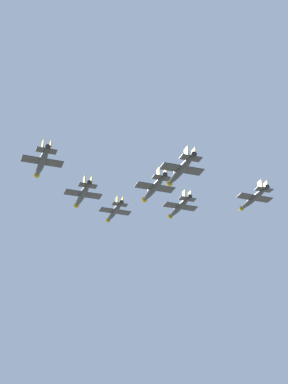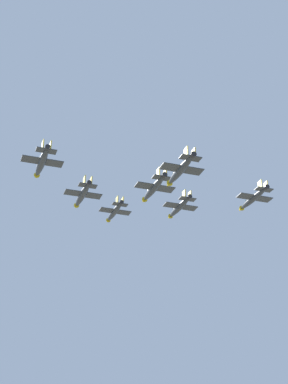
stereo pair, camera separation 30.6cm
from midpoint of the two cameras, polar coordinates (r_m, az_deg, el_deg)
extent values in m
ellipsoid|color=#2D3338|center=(210.17, -2.83, -1.93)|extent=(8.87, 14.87, 2.01)
cone|color=gold|center=(217.83, -3.50, -2.83)|extent=(2.44, 2.57, 1.71)
ellipsoid|color=#334751|center=(213.50, -3.09, -2.11)|extent=(2.56, 3.08, 1.17)
cube|color=#2D3338|center=(209.44, -2.77, -1.88)|extent=(11.59, 8.24, 0.20)
cube|color=gold|center=(208.23, -4.09, -1.67)|extent=(2.15, 3.23, 0.24)
cube|color=gold|center=(210.81, -1.46, -2.05)|extent=(2.15, 3.23, 0.24)
cube|color=#2D3338|center=(204.46, -2.30, -1.21)|extent=(5.90, 4.62, 0.20)
cube|color=gold|center=(205.09, -2.58, -0.84)|extent=(1.25, 2.12, 2.91)
cube|color=gold|center=(205.62, -2.05, -0.92)|extent=(1.25, 2.12, 2.91)
cylinder|color=black|center=(202.99, -2.15, -1.02)|extent=(1.76, 1.63, 1.41)
ellipsoid|color=#2D3338|center=(186.95, -5.93, -0.29)|extent=(9.18, 15.66, 2.11)
cone|color=gold|center=(195.04, -6.56, -1.41)|extent=(2.55, 2.69, 1.80)
ellipsoid|color=#334751|center=(190.48, -6.17, -0.53)|extent=(2.67, 3.23, 1.23)
cube|color=#2D3338|center=(186.18, -5.87, -0.22)|extent=(12.18, 8.57, 0.21)
cube|color=gold|center=(185.26, -7.45, 0.03)|extent=(2.24, 3.39, 0.25)
cube|color=gold|center=(187.29, -4.30, -0.44)|extent=(2.24, 3.39, 0.25)
cube|color=#2D3338|center=(180.92, -5.42, 0.62)|extent=(6.19, 4.81, 0.21)
cube|color=gold|center=(181.70, -5.74, 1.05)|extent=(1.29, 2.23, 3.05)
cube|color=gold|center=(182.11, -5.10, 0.95)|extent=(1.29, 2.23, 3.05)
cylinder|color=black|center=(179.37, -5.28, 0.86)|extent=(1.85, 1.71, 1.48)
ellipsoid|color=#2D3338|center=(197.06, 3.48, -1.47)|extent=(9.10, 15.07, 2.04)
cone|color=gold|center=(204.47, 2.51, -2.46)|extent=(2.48, 2.61, 1.74)
ellipsoid|color=#334751|center=(200.29, 3.08, -1.67)|extent=(2.61, 3.13, 1.19)
cube|color=#2D3338|center=(196.35, 3.57, -1.41)|extent=(11.76, 8.43, 0.20)
cube|color=gold|center=(194.56, 2.19, -1.18)|extent=(2.21, 3.27, 0.25)
cube|color=gold|center=(198.30, 4.93, -1.60)|extent=(2.21, 3.27, 0.25)
cube|color=#2D3338|center=(191.55, 4.26, -0.68)|extent=(5.99, 4.72, 0.20)
cube|color=gold|center=(192.07, 3.93, -0.27)|extent=(1.28, 2.14, 2.95)
cube|color=gold|center=(192.83, 4.48, -0.36)|extent=(1.28, 2.14, 2.95)
cylinder|color=black|center=(190.13, 4.47, -0.46)|extent=(1.79, 1.67, 1.43)
ellipsoid|color=#2D3338|center=(166.23, -9.79, 2.83)|extent=(9.02, 15.32, 2.07)
cone|color=gold|center=(174.07, -10.32, 1.46)|extent=(2.50, 2.64, 1.76)
ellipsoid|color=#334751|center=(169.68, -9.99, 2.51)|extent=(2.62, 3.16, 1.21)
cube|color=#2D3338|center=(165.48, -9.75, 2.93)|extent=(11.92, 8.41, 0.21)
cube|color=gold|center=(164.97, -11.51, 3.22)|extent=(2.20, 3.32, 0.25)
cube|color=gold|center=(166.21, -7.99, 2.67)|extent=(2.20, 3.32, 0.25)
cube|color=#2D3338|center=(160.41, -9.36, 3.95)|extent=(6.06, 4.72, 0.21)
cube|color=gold|center=(161.31, -9.71, 4.41)|extent=(1.27, 2.18, 2.99)
cube|color=gold|center=(161.56, -8.99, 4.30)|extent=(1.27, 2.18, 2.99)
cylinder|color=black|center=(158.91, -9.25, 4.26)|extent=(1.81, 1.67, 1.45)
ellipsoid|color=#2D3338|center=(187.15, 10.56, -0.61)|extent=(8.80, 14.85, 2.01)
cone|color=gold|center=(193.97, 9.33, -1.67)|extent=(2.43, 2.56, 1.71)
ellipsoid|color=#334751|center=(190.15, 10.04, -0.83)|extent=(2.55, 3.07, 1.17)
cube|color=#2D3338|center=(186.50, 10.67, -0.54)|extent=(11.57, 8.19, 0.20)
cube|color=gold|center=(184.24, 9.31, -0.30)|extent=(2.14, 3.22, 0.24)
cube|color=gold|center=(188.91, 12.00, -0.74)|extent=(2.14, 3.22, 0.24)
cube|color=#2D3338|center=(182.11, 11.54, 0.24)|extent=(5.88, 4.59, 0.20)
cube|color=gold|center=(182.52, 11.18, 0.65)|extent=(1.24, 2.11, 2.90)
cube|color=gold|center=(183.47, 11.73, 0.56)|extent=(1.24, 2.11, 2.90)
cylinder|color=black|center=(180.83, 11.81, 0.47)|extent=(1.76, 1.63, 1.41)
ellipsoid|color=#2D3338|center=(172.83, 1.00, 0.37)|extent=(9.20, 15.47, 2.09)
cone|color=gold|center=(180.48, 0.01, -0.86)|extent=(2.53, 2.67, 1.78)
ellipsoid|color=#334751|center=(176.18, 0.60, 0.10)|extent=(2.66, 3.20, 1.22)
cube|color=#2D3338|center=(172.10, 1.10, 0.45)|extent=(12.05, 8.56, 0.21)
cube|color=gold|center=(170.56, -0.55, 0.73)|extent=(2.24, 3.36, 0.25)
cube|color=gold|center=(173.83, 2.71, 0.21)|extent=(2.24, 3.36, 0.25)
cube|color=#2D3338|center=(167.16, 1.81, 1.37)|extent=(6.13, 4.80, 0.21)
cube|color=gold|center=(167.80, 1.43, 1.83)|extent=(1.30, 2.20, 3.02)
cube|color=gold|center=(168.47, 2.10, 1.72)|extent=(1.30, 2.20, 3.02)
cylinder|color=black|center=(165.70, 2.03, 1.64)|extent=(1.83, 1.70, 1.46)
ellipsoid|color=#2D3338|center=(154.98, 3.60, 2.13)|extent=(8.93, 15.24, 2.05)
cone|color=gold|center=(162.27, 2.42, 0.71)|extent=(2.48, 2.62, 1.75)
ellipsoid|color=#334751|center=(158.20, 3.11, 1.80)|extent=(2.60, 3.14, 1.20)
cube|color=#2D3338|center=(154.28, 3.71, 2.23)|extent=(11.85, 8.33, 0.21)
cube|color=gold|center=(152.62, 1.92, 2.55)|extent=(2.17, 3.30, 0.25)
cube|color=gold|center=(156.15, 5.46, 1.95)|extent=(2.17, 3.30, 0.25)
cube|color=#2D3338|center=(149.60, 4.57, 3.29)|extent=(6.02, 4.68, 0.21)
cube|color=gold|center=(150.24, 4.14, 3.79)|extent=(1.26, 2.17, 2.97)
cube|color=gold|center=(150.96, 4.86, 3.66)|extent=(1.26, 2.17, 2.97)
cylinder|color=black|center=(148.23, 4.83, 3.61)|extent=(1.80, 1.66, 1.44)
camera|label=1|loc=(0.15, -89.95, -0.02)|focal=55.25mm
camera|label=2|loc=(0.15, 90.05, 0.02)|focal=55.25mm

